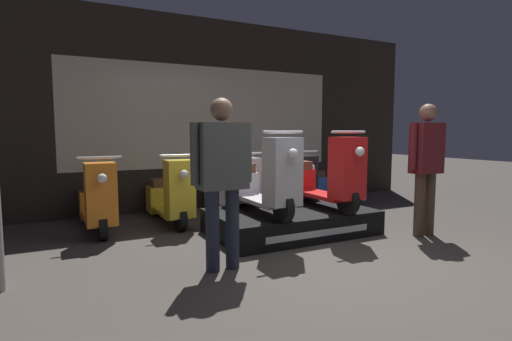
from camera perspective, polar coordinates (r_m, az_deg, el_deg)
The scene contains 12 objects.
ground_plane at distance 4.16m, azimuth 10.35°, elevation -12.84°, with size 30.00×30.00×0.00m, color #423D38.
shop_wall_back at distance 6.96m, azimuth -6.86°, elevation 7.96°, with size 8.60×0.09×3.20m.
display_platform at distance 5.21m, azimuth 5.00°, elevation -7.25°, with size 2.02×1.25×0.30m.
scooter_display_left at distance 4.84m, azimuth 0.87°, elevation -1.63°, with size 0.50×1.54×1.02m.
scooter_display_right at distance 5.32m, azimuth 9.55°, elevation -1.04°, with size 0.50×1.54×1.02m.
scooter_backrow_0 at distance 5.63m, azimuth -21.73°, elevation -4.13°, with size 0.50×1.54×1.02m.
scooter_backrow_1 at distance 5.80m, azimuth -12.16°, elevation -3.58°, with size 0.50×1.54×1.02m.
scooter_backrow_2 at distance 6.11m, azimuth -3.37°, elevation -2.99°, with size 0.50×1.54×1.02m.
scooter_backrow_3 at distance 6.56m, azimuth 4.38°, elevation -2.40°, with size 0.50×1.54×1.02m.
scooter_backrow_4 at distance 7.11m, azimuth 11.04°, elevation -1.87°, with size 0.50×1.54×1.02m.
person_left_browsing at distance 3.72m, azimuth -4.87°, elevation 0.16°, with size 0.61×0.25×1.62m.
person_right_browsing at distance 5.39m, azimuth 23.16°, elevation 1.39°, with size 0.55×0.22×1.65m.
Camera 1 is at (-2.42, -3.12, 1.31)m, focal length 28.00 mm.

